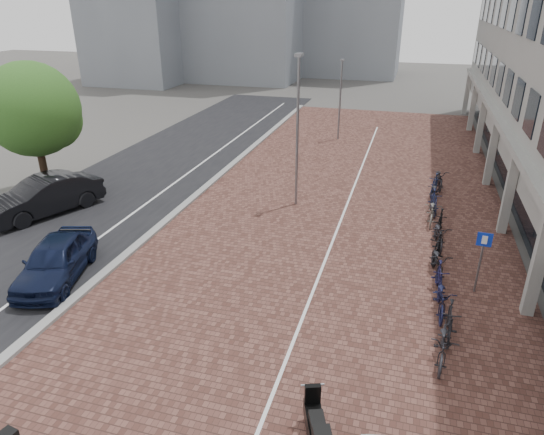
{
  "coord_description": "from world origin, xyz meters",
  "views": [
    {
      "loc": [
        4.75,
        -10.32,
        8.94
      ],
      "look_at": [
        0.0,
        6.0,
        1.3
      ],
      "focal_mm": 32.29,
      "sensor_mm": 36.0,
      "label": 1
    }
  ],
  "objects_px": {
    "car_navy": "(56,260)",
    "car_dark": "(44,196)",
    "parking_sign": "(482,254)",
    "scooter_mid": "(316,425)"
  },
  "relations": [
    {
      "from": "parking_sign",
      "to": "car_dark",
      "type": "bearing_deg",
      "value": 179.39
    },
    {
      "from": "car_navy",
      "to": "parking_sign",
      "type": "relative_size",
      "value": 1.96
    },
    {
      "from": "car_navy",
      "to": "parking_sign",
      "type": "bearing_deg",
      "value": -3.29
    },
    {
      "from": "car_dark",
      "to": "scooter_mid",
      "type": "distance_m",
      "value": 16.85
    },
    {
      "from": "car_navy",
      "to": "car_dark",
      "type": "relative_size",
      "value": 0.84
    },
    {
      "from": "car_navy",
      "to": "scooter_mid",
      "type": "relative_size",
      "value": 2.55
    },
    {
      "from": "car_navy",
      "to": "scooter_mid",
      "type": "distance_m",
      "value": 10.9
    },
    {
      "from": "car_dark",
      "to": "scooter_mid",
      "type": "relative_size",
      "value": 3.03
    },
    {
      "from": "car_navy",
      "to": "car_dark",
      "type": "xyz_separation_m",
      "value": [
        -4.25,
        4.65,
        0.11
      ]
    },
    {
      "from": "car_navy",
      "to": "parking_sign",
      "type": "xyz_separation_m",
      "value": [
        13.85,
        3.12,
        0.72
      ]
    }
  ]
}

